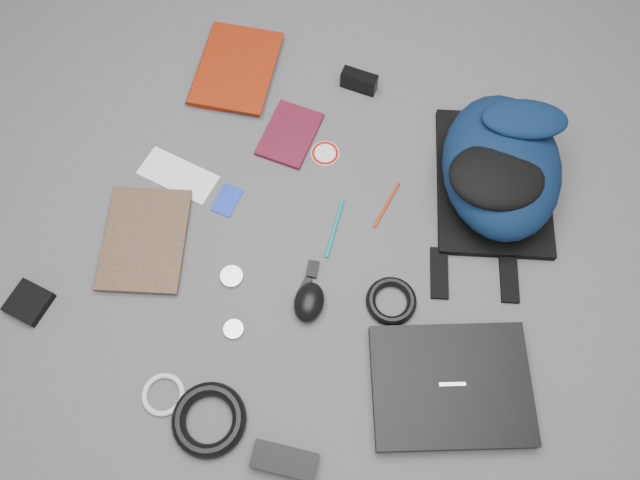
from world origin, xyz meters
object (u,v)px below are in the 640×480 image
(backpack, at_px, (501,166))
(textbook_red, at_px, (200,63))
(compact_camera, at_px, (359,81))
(pouch, at_px, (29,303))
(laptop, at_px, (451,386))
(power_brick, at_px, (285,461))
(dvd_case, at_px, (290,134))
(comic_book, at_px, (104,238))
(mouse, at_px, (309,302))

(backpack, bearing_deg, textbook_red, 157.67)
(compact_camera, distance_m, pouch, 0.98)
(textbook_red, bearing_deg, compact_camera, 2.36)
(laptop, height_order, power_brick, same)
(laptop, distance_m, pouch, 0.97)
(dvd_case, bearing_deg, pouch, -120.78)
(comic_book, xyz_separation_m, compact_camera, (0.47, 0.60, 0.02))
(backpack, height_order, compact_camera, backpack)
(pouch, bearing_deg, laptop, 4.55)
(comic_book, bearing_deg, backpack, 12.03)
(laptop, relative_size, mouse, 3.56)
(backpack, height_order, comic_book, backpack)
(comic_book, relative_size, power_brick, 1.98)
(backpack, bearing_deg, comic_book, -167.54)
(pouch, bearing_deg, power_brick, -14.14)
(laptop, relative_size, compact_camera, 3.57)
(power_brick, distance_m, pouch, 0.69)
(compact_camera, height_order, power_brick, compact_camera)
(comic_book, distance_m, compact_camera, 0.76)
(dvd_case, bearing_deg, power_brick, -68.04)
(comic_book, distance_m, dvd_case, 0.53)
(compact_camera, bearing_deg, backpack, -20.25)
(textbook_red, xyz_separation_m, comic_book, (-0.04, -0.55, -0.00))
(laptop, distance_m, mouse, 0.36)
(comic_book, bearing_deg, laptop, -20.78)
(laptop, distance_m, dvd_case, 0.74)
(laptop, height_order, comic_book, laptop)
(textbook_red, xyz_separation_m, pouch, (-0.14, -0.74, -0.00))
(laptop, distance_m, compact_camera, 0.81)
(backpack, bearing_deg, power_brick, -124.16)
(backpack, height_order, pouch, backpack)
(mouse, relative_size, power_brick, 0.71)
(laptop, bearing_deg, compact_camera, 101.22)
(laptop, relative_size, textbook_red, 1.24)
(dvd_case, relative_size, power_brick, 1.29)
(comic_book, height_order, mouse, mouse)
(comic_book, bearing_deg, textbook_red, 72.71)
(laptop, distance_m, comic_book, 0.87)
(backpack, distance_m, dvd_case, 0.53)
(backpack, xyz_separation_m, power_brick, (-0.31, -0.77, -0.07))
(textbook_red, height_order, comic_book, textbook_red)
(compact_camera, bearing_deg, mouse, -80.25)
(comic_book, bearing_deg, mouse, -15.66)
(mouse, distance_m, pouch, 0.64)
(pouch, bearing_deg, textbook_red, 79.05)
(dvd_case, bearing_deg, compact_camera, 61.51)
(comic_book, distance_m, power_brick, 0.67)
(comic_book, xyz_separation_m, mouse, (0.52, -0.03, 0.01))
(laptop, xyz_separation_m, compact_camera, (-0.39, 0.72, 0.01))
(backpack, relative_size, pouch, 5.05)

